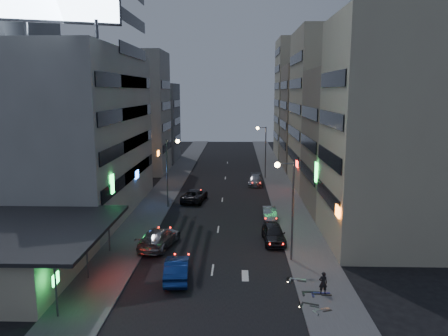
{
  "coord_description": "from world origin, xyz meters",
  "views": [
    {
      "loc": [
        1.86,
        -27.72,
        13.62
      ],
      "look_at": [
        0.42,
        19.24,
        5.3
      ],
      "focal_mm": 35.0,
      "sensor_mm": 36.0,
      "label": 1
    }
  ],
  "objects_px": {
    "road_car_blue": "(177,269)",
    "person": "(323,283)",
    "scooter_black_a": "(320,297)",
    "parked_car_right_near": "(274,234)",
    "road_car_silver": "(159,238)",
    "parked_car_left": "(194,195)",
    "scooter_blue": "(330,284)",
    "scooter_black_b": "(321,284)",
    "parked_car_right_mid": "(269,214)",
    "parked_car_right_far": "(256,180)",
    "scooter_silver_a": "(328,300)",
    "scooter_silver_b": "(307,272)"
  },
  "relations": [
    {
      "from": "scooter_black_b",
      "to": "parked_car_right_near",
      "type": "bearing_deg",
      "value": 14.66
    },
    {
      "from": "road_car_silver",
      "to": "scooter_silver_a",
      "type": "xyz_separation_m",
      "value": [
        12.66,
        -10.76,
        -0.2
      ]
    },
    {
      "from": "parked_car_right_mid",
      "to": "scooter_blue",
      "type": "relative_size",
      "value": 2.11
    },
    {
      "from": "road_car_blue",
      "to": "parked_car_right_mid",
      "type": "bearing_deg",
      "value": -122.0
    },
    {
      "from": "parked_car_right_far",
      "to": "scooter_silver_a",
      "type": "xyz_separation_m",
      "value": [
        3.09,
        -36.96,
        -0.07
      ]
    },
    {
      "from": "scooter_black_b",
      "to": "person",
      "type": "bearing_deg",
      "value": -161.97
    },
    {
      "from": "parked_car_right_near",
      "to": "scooter_silver_a",
      "type": "height_order",
      "value": "parked_car_right_near"
    },
    {
      "from": "parked_car_right_mid",
      "to": "road_car_blue",
      "type": "height_order",
      "value": "road_car_blue"
    },
    {
      "from": "road_car_blue",
      "to": "scooter_silver_a",
      "type": "relative_size",
      "value": 2.82
    },
    {
      "from": "parked_car_right_mid",
      "to": "person",
      "type": "height_order",
      "value": "person"
    },
    {
      "from": "parked_car_left",
      "to": "parked_car_right_far",
      "type": "height_order",
      "value": "parked_car_left"
    },
    {
      "from": "scooter_silver_b",
      "to": "road_car_blue",
      "type": "bearing_deg",
      "value": 103.96
    },
    {
      "from": "person",
      "to": "road_car_blue",
      "type": "bearing_deg",
      "value": -15.27
    },
    {
      "from": "parked_car_right_mid",
      "to": "scooter_silver_b",
      "type": "xyz_separation_m",
      "value": [
        1.62,
        -15.26,
        -0.0
      ]
    },
    {
      "from": "parked_car_right_far",
      "to": "road_car_silver",
      "type": "distance_m",
      "value": 27.9
    },
    {
      "from": "scooter_blue",
      "to": "scooter_silver_b",
      "type": "bearing_deg",
      "value": 32.82
    },
    {
      "from": "parked_car_left",
      "to": "road_car_silver",
      "type": "bearing_deg",
      "value": 91.85
    },
    {
      "from": "parked_car_right_near",
      "to": "parked_car_right_mid",
      "type": "distance_m",
      "value": 7.01
    },
    {
      "from": "parked_car_right_far",
      "to": "person",
      "type": "xyz_separation_m",
      "value": [
        3.11,
        -35.09,
        0.18
      ]
    },
    {
      "from": "person",
      "to": "scooter_blue",
      "type": "relative_size",
      "value": 0.81
    },
    {
      "from": "road_car_blue",
      "to": "road_car_silver",
      "type": "relative_size",
      "value": 0.83
    },
    {
      "from": "road_car_silver",
      "to": "parked_car_right_far",
      "type": "bearing_deg",
      "value": -98.74
    },
    {
      "from": "scooter_silver_a",
      "to": "scooter_silver_b",
      "type": "xyz_separation_m",
      "value": [
        -0.72,
        4.1,
        0.02
      ]
    },
    {
      "from": "parked_car_right_mid",
      "to": "parked_car_left",
      "type": "relative_size",
      "value": 0.73
    },
    {
      "from": "parked_car_right_mid",
      "to": "scooter_silver_a",
      "type": "distance_m",
      "value": 19.5
    },
    {
      "from": "scooter_black_a",
      "to": "scooter_blue",
      "type": "height_order",
      "value": "scooter_blue"
    },
    {
      "from": "parked_car_left",
      "to": "scooter_silver_a",
      "type": "distance_m",
      "value": 29.25
    },
    {
      "from": "parked_car_right_near",
      "to": "parked_car_left",
      "type": "relative_size",
      "value": 0.86
    },
    {
      "from": "person",
      "to": "scooter_black_b",
      "type": "xyz_separation_m",
      "value": [
        -0.1,
        0.32,
        -0.21
      ]
    },
    {
      "from": "parked_car_right_mid",
      "to": "road_car_silver",
      "type": "height_order",
      "value": "road_car_silver"
    },
    {
      "from": "road_car_blue",
      "to": "scooter_black_a",
      "type": "height_order",
      "value": "road_car_blue"
    },
    {
      "from": "road_car_silver",
      "to": "scooter_silver_b",
      "type": "distance_m",
      "value": 13.67
    },
    {
      "from": "road_car_blue",
      "to": "person",
      "type": "xyz_separation_m",
      "value": [
        10.18,
        -2.27,
        0.1
      ]
    },
    {
      "from": "road_car_silver",
      "to": "scooter_silver_a",
      "type": "relative_size",
      "value": 3.4
    },
    {
      "from": "parked_car_right_mid",
      "to": "road_car_silver",
      "type": "bearing_deg",
      "value": -140.24
    },
    {
      "from": "parked_car_right_near",
      "to": "road_car_silver",
      "type": "bearing_deg",
      "value": -173.9
    },
    {
      "from": "parked_car_right_near",
      "to": "scooter_blue",
      "type": "height_order",
      "value": "parked_car_right_near"
    },
    {
      "from": "parked_car_left",
      "to": "scooter_blue",
      "type": "relative_size",
      "value": 2.91
    },
    {
      "from": "parked_car_right_far",
      "to": "parked_car_right_mid",
      "type": "bearing_deg",
      "value": -84.28
    },
    {
      "from": "parked_car_right_mid",
      "to": "scooter_silver_b",
      "type": "distance_m",
      "value": 15.34
    },
    {
      "from": "scooter_black_a",
      "to": "scooter_silver_a",
      "type": "distance_m",
      "value": 0.56
    },
    {
      "from": "parked_car_right_near",
      "to": "road_car_blue",
      "type": "height_order",
      "value": "parked_car_right_near"
    },
    {
      "from": "parked_car_right_far",
      "to": "person",
      "type": "height_order",
      "value": "person"
    },
    {
      "from": "scooter_black_a",
      "to": "parked_car_right_near",
      "type": "bearing_deg",
      "value": 29.58
    },
    {
      "from": "parked_car_right_near",
      "to": "scooter_blue",
      "type": "distance_m",
      "value": 10.7
    },
    {
      "from": "parked_car_right_mid",
      "to": "parked_car_right_far",
      "type": "bearing_deg",
      "value": 92.42
    },
    {
      "from": "road_car_blue",
      "to": "scooter_black_b",
      "type": "bearing_deg",
      "value": 164.3
    },
    {
      "from": "scooter_blue",
      "to": "road_car_blue",
      "type": "bearing_deg",
      "value": 79.69
    },
    {
      "from": "parked_car_right_far",
      "to": "scooter_silver_a",
      "type": "bearing_deg",
      "value": -81.96
    },
    {
      "from": "road_car_blue",
      "to": "scooter_black_a",
      "type": "bearing_deg",
      "value": 153.72
    }
  ]
}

